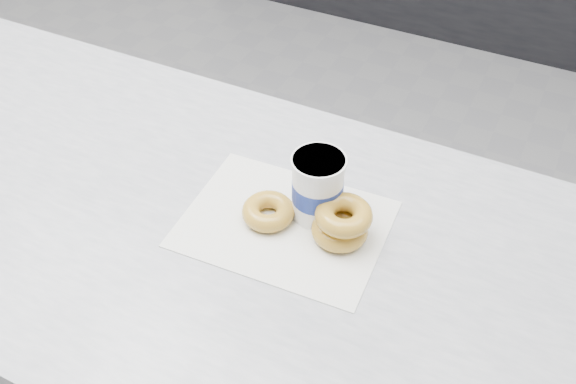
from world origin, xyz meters
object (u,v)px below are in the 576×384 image
at_px(donut_single, 268,211).
at_px(donut_stack, 342,222).
at_px(counter, 126,319).
at_px(coffee_cup, 318,187).

relative_size(donut_single, donut_stack, 0.73).
height_order(counter, donut_stack, donut_stack).
bearing_deg(counter, coffee_cup, 13.32).
relative_size(counter, donut_single, 33.61).
bearing_deg(donut_single, coffee_cup, 34.83).
xyz_separation_m(donut_single, donut_stack, (0.13, 0.02, 0.02)).
relative_size(counter, coffee_cup, 24.74).
bearing_deg(donut_stack, counter, -171.96).
distance_m(counter, coffee_cup, 0.67).
xyz_separation_m(counter, coffee_cup, (0.43, 0.10, 0.51)).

